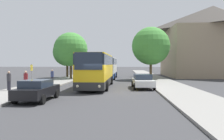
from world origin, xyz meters
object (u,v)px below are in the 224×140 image
object	(u,v)px
bus_middle	(108,68)
tree_left_near	(71,49)
bus_stop_sign	(32,73)
pedestrian_walking_back	(52,76)
parked_car_left_curb	(37,90)
parked_car_right_near	(143,81)
bus_front	(97,70)
tree_right_near	(151,46)
tree_left_far	(67,52)
pedestrian_waiting_far	(26,80)
pedestrian_waiting_near	(9,81)

from	to	relation	value
bus_middle	tree_left_near	distance (m)	6.80
bus_stop_sign	pedestrian_walking_back	distance (m)	4.48
parked_car_left_curb	parked_car_right_near	xyz separation A→B (m)	(7.78, 7.93, 0.00)
bus_front	parked_car_right_near	xyz separation A→B (m)	(4.76, -0.76, -1.10)
parked_car_left_curb	parked_car_right_near	bearing A→B (deg)	46.91
bus_middle	parked_car_left_curb	size ratio (longest dim) A/B	2.54
pedestrian_walking_back	tree_right_near	xyz separation A→B (m)	(12.74, 8.63, 4.26)
bus_stop_sign	pedestrian_walking_back	xyz separation A→B (m)	(0.61, 4.39, -0.61)
bus_stop_sign	tree_left_far	world-z (taller)	tree_left_far
pedestrian_waiting_far	tree_left_far	distance (m)	19.75
bus_stop_sign	pedestrian_walking_back	world-z (taller)	bus_stop_sign
parked_car_left_curb	bus_middle	bearing A→B (deg)	83.40
bus_middle	tree_left_near	world-z (taller)	tree_left_near
pedestrian_waiting_near	tree_left_far	xyz separation A→B (m)	(0.07, 19.66, 3.57)
bus_front	pedestrian_waiting_far	world-z (taller)	bus_front
bus_stop_sign	parked_car_left_curb	bearing A→B (deg)	-64.00
bus_stop_sign	parked_car_right_near	bearing A→B (deg)	5.70
parked_car_right_near	tree_left_far	size ratio (longest dim) A/B	0.67
parked_car_left_curb	tree_left_far	world-z (taller)	tree_left_far
bus_front	pedestrian_waiting_far	size ratio (longest dim) A/B	6.37
tree_right_near	pedestrian_waiting_near	bearing A→B (deg)	-132.93
pedestrian_waiting_far	tree_left_far	xyz separation A→B (m)	(-1.34, 19.38, 3.56)
pedestrian_waiting_near	pedestrian_walking_back	size ratio (longest dim) A/B	1.03
pedestrian_walking_back	tree_left_far	distance (m)	13.42
bus_middle	pedestrian_waiting_near	xyz separation A→B (m)	(-7.45, -17.77, -0.84)
tree_left_far	pedestrian_waiting_far	bearing A→B (deg)	-86.04
bus_front	pedestrian_waiting_near	bearing A→B (deg)	-149.04
bus_front	pedestrian_waiting_near	world-z (taller)	bus_front
tree_left_far	parked_car_right_near	bearing A→B (deg)	-53.19
bus_stop_sign	tree_left_far	xyz separation A→B (m)	(-0.95, 17.23, 2.99)
tree_left_near	parked_car_right_near	bearing A→B (deg)	-49.23
parked_car_left_curb	pedestrian_waiting_near	bearing A→B (deg)	136.07
parked_car_right_near	pedestrian_waiting_far	bearing A→B (deg)	15.04
bus_front	parked_car_left_curb	distance (m)	9.27
parked_car_right_near	bus_stop_sign	xyz separation A→B (m)	(-11.11, -1.11, 0.84)
parked_car_right_near	pedestrian_waiting_far	size ratio (longest dim) A/B	2.72
parked_car_right_near	pedestrian_walking_back	size ratio (longest dim) A/B	2.81
bus_middle	bus_stop_sign	bearing A→B (deg)	-112.13
bus_middle	tree_left_far	bearing A→B (deg)	166.27
pedestrian_walking_back	tree_left_far	bearing A→B (deg)	134.30
parked_car_left_curb	bus_stop_sign	xyz separation A→B (m)	(-3.33, 6.82, 0.84)
bus_stop_sign	tree_right_near	world-z (taller)	tree_right_near
bus_middle	parked_car_right_near	bearing A→B (deg)	-71.19
bus_front	bus_middle	xyz separation A→B (m)	(0.08, 13.47, -0.01)
parked_car_left_curb	tree_left_far	distance (m)	24.73
bus_stop_sign	pedestrian_waiting_near	distance (m)	2.70
parked_car_right_near	tree_right_near	bearing A→B (deg)	-102.54
pedestrian_waiting_far	parked_car_right_near	bearing A→B (deg)	153.40
bus_stop_sign	tree_right_near	size ratio (longest dim) A/B	0.29
tree_left_far	pedestrian_waiting_near	bearing A→B (deg)	-90.20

